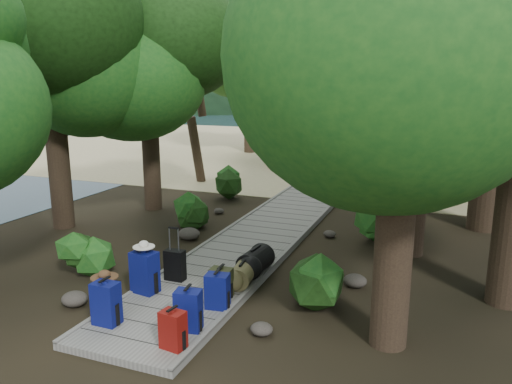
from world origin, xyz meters
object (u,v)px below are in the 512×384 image
at_px(backpack_right_b, 188,308).
at_px(lone_suitcase_on_sand, 341,175).
at_px(backpack_left_b, 108,298).
at_px(duffel_right_black, 256,261).
at_px(backpack_left_c, 145,270).
at_px(duffel_right_khaki, 242,275).
at_px(backpack_right_c, 217,289).
at_px(backpack_right_a, 173,328).
at_px(suitcase_on_boardwalk, 175,265).
at_px(sun_lounger, 402,176).
at_px(kayak, 274,163).
at_px(backpack_left_a, 106,301).
at_px(backpack_right_d, 221,281).

bearing_deg(backpack_right_b, lone_suitcase_on_sand, 81.50).
distance_m(backpack_left_b, duffel_right_black, 3.01).
height_order(backpack_left_c, duffel_right_khaki, backpack_left_c).
relative_size(backpack_right_b, backpack_right_c, 1.08).
bearing_deg(lone_suitcase_on_sand, backpack_right_c, -107.79).
height_order(backpack_right_c, duffel_right_black, backpack_right_c).
distance_m(backpack_right_b, lone_suitcase_on_sand, 12.15).
bearing_deg(backpack_right_a, backpack_left_c, 142.33).
xyz_separation_m(suitcase_on_boardwalk, sun_lounger, (3.12, 11.36, -0.13)).
distance_m(backpack_left_b, backpack_right_c, 1.76).
height_order(backpack_right_c, lone_suitcase_on_sand, backpack_right_c).
bearing_deg(backpack_right_c, backpack_left_b, -156.19).
distance_m(backpack_right_b, duffel_right_black, 2.51).
bearing_deg(backpack_left_b, backpack_right_a, -25.87).
relative_size(backpack_left_c, backpack_right_c, 1.27).
bearing_deg(kayak, duffel_right_black, -93.17).
distance_m(suitcase_on_boardwalk, kayak, 13.11).
height_order(backpack_left_c, lone_suitcase_on_sand, backpack_left_c).
xyz_separation_m(backpack_left_a, backpack_left_c, (-0.11, 1.23, 0.04)).
bearing_deg(sun_lounger, kayak, 153.12).
xyz_separation_m(duffel_right_khaki, lone_suitcase_on_sand, (-0.33, 10.31, -0.01)).
relative_size(backpack_right_a, duffel_right_black, 0.80).
distance_m(backpack_right_b, sun_lounger, 13.11).
xyz_separation_m(backpack_left_b, duffel_right_black, (1.52, 2.59, -0.08)).
bearing_deg(lone_suitcase_on_sand, suitcase_on_boardwalk, -114.54).
height_order(backpack_right_c, duffel_right_khaki, backpack_right_c).
distance_m(backpack_right_d, duffel_right_black, 1.27).
bearing_deg(duffel_right_khaki, backpack_right_c, -98.95).
relative_size(backpack_left_c, lone_suitcase_on_sand, 1.38).
distance_m(backpack_right_c, kayak, 14.16).
bearing_deg(backpack_left_b, kayak, 90.41).
bearing_deg(backpack_left_c, backpack_left_a, -76.55).
relative_size(backpack_right_a, suitcase_on_boardwalk, 1.05).
distance_m(backpack_left_a, duffel_right_khaki, 2.55).
bearing_deg(backpack_left_c, duffel_right_black, 54.34).
relative_size(duffel_right_khaki, sun_lounger, 0.38).
bearing_deg(suitcase_on_boardwalk, backpack_right_c, -31.21).
xyz_separation_m(backpack_left_b, backpack_right_c, (1.49, 0.93, 0.00)).
xyz_separation_m(backpack_right_b, sun_lounger, (1.94, 12.97, -0.19)).
bearing_deg(duffel_right_black, sun_lounger, 85.31).
height_order(suitcase_on_boardwalk, kayak, suitcase_on_boardwalk).
height_order(backpack_left_c, sun_lounger, backpack_left_c).
relative_size(backpack_left_b, duffel_right_black, 0.84).
relative_size(duffel_right_khaki, suitcase_on_boardwalk, 1.05).
bearing_deg(backpack_left_a, suitcase_on_boardwalk, 87.38).
bearing_deg(duffel_right_black, backpack_right_c, -85.96).
bearing_deg(duffel_right_khaki, kayak, 99.16).
height_order(duffel_right_black, suitcase_on_boardwalk, suitcase_on_boardwalk).
xyz_separation_m(duffel_right_black, sun_lounger, (1.82, 10.47, -0.08)).
distance_m(backpack_left_c, backpack_right_b, 1.68).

